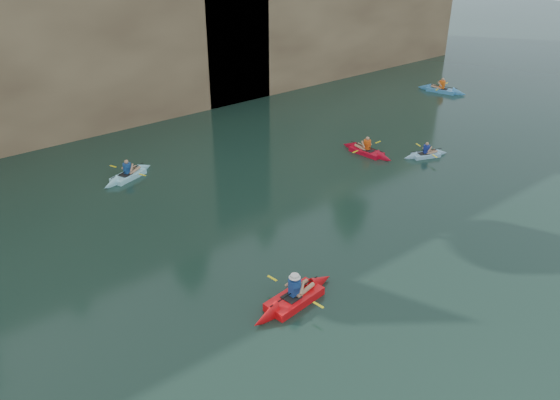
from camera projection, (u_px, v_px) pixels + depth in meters
ground at (339, 334)px, 16.99m from camera, size 160.00×160.00×0.00m
cliff at (14, 14)px, 34.90m from camera, size 70.00×16.00×12.00m
cliff_slab_center at (90, 32)px, 31.05m from camera, size 24.00×2.40×11.40m
cliff_slab_east at (340, 12)px, 42.58m from camera, size 26.00×2.40×9.84m
sea_cave_east at (217, 72)px, 36.66m from camera, size 5.00×1.00×4.50m
main_kayaker at (294, 298)px, 18.28m from camera, size 3.80×2.51×1.39m
kayaker_ltblue_near at (426, 155)px, 29.46m from camera, size 2.69×1.97×1.04m
kayaker_red_far at (367, 151)px, 29.82m from camera, size 2.41×3.38×1.22m
kayaker_ltblue_mid at (128, 175)px, 27.05m from camera, size 3.24×2.27×1.21m
kayaker_blue_east at (441, 90)px, 40.34m from camera, size 2.47×3.74×1.31m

